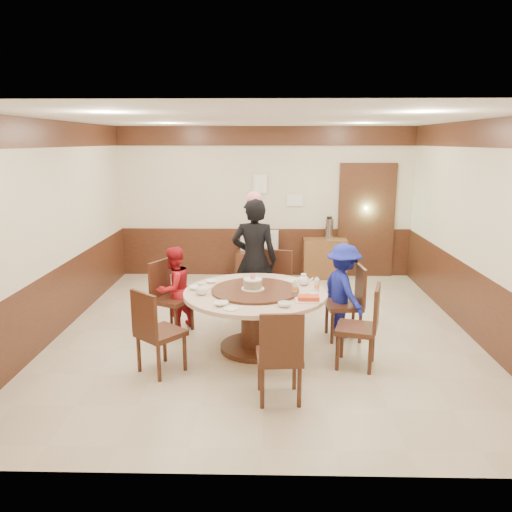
{
  "coord_description": "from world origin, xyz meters",
  "views": [
    {
      "loc": [
        0.03,
        -6.39,
        2.53
      ],
      "look_at": [
        -0.11,
        -0.2,
        1.1
      ],
      "focal_mm": 35.0,
      "sensor_mm": 36.0,
      "label": 1
    }
  ],
  "objects_px": {
    "banquet_table": "(255,308)",
    "person_blue": "(343,290)",
    "person_standing": "(254,260)",
    "side_cabinet": "(325,258)",
    "person_red": "(174,289)",
    "television": "(259,241)",
    "birthday_cake": "(253,284)",
    "shrimp_platter": "(308,299)",
    "tv_stand": "(259,265)",
    "thermos": "(329,229)"
  },
  "relations": [
    {
      "from": "banquet_table",
      "to": "person_blue",
      "type": "xyz_separation_m",
      "value": [
        1.14,
        0.48,
        0.09
      ]
    },
    {
      "from": "person_standing",
      "to": "side_cabinet",
      "type": "height_order",
      "value": "person_standing"
    },
    {
      "from": "person_red",
      "to": "person_blue",
      "type": "xyz_separation_m",
      "value": [
        2.26,
        -0.16,
        0.04
      ]
    },
    {
      "from": "banquet_table",
      "to": "television",
      "type": "relative_size",
      "value": 2.43
    },
    {
      "from": "television",
      "to": "side_cabinet",
      "type": "bearing_deg",
      "value": -172.42
    },
    {
      "from": "birthday_cake",
      "to": "person_red",
      "type": "bearing_deg",
      "value": 149.26
    },
    {
      "from": "shrimp_platter",
      "to": "tv_stand",
      "type": "relative_size",
      "value": 0.35
    },
    {
      "from": "person_red",
      "to": "person_blue",
      "type": "bearing_deg",
      "value": 122.16
    },
    {
      "from": "banquet_table",
      "to": "person_red",
      "type": "xyz_separation_m",
      "value": [
        -1.12,
        0.65,
        0.05
      ]
    },
    {
      "from": "person_blue",
      "to": "person_red",
      "type": "bearing_deg",
      "value": 63.32
    },
    {
      "from": "person_standing",
      "to": "tv_stand",
      "type": "bearing_deg",
      "value": -85.44
    },
    {
      "from": "banquet_table",
      "to": "person_standing",
      "type": "relative_size",
      "value": 0.98
    },
    {
      "from": "person_red",
      "to": "television",
      "type": "distance_m",
      "value": 2.92
    },
    {
      "from": "shrimp_platter",
      "to": "television",
      "type": "relative_size",
      "value": 0.42
    },
    {
      "from": "thermos",
      "to": "banquet_table",
      "type": "bearing_deg",
      "value": -110.95
    },
    {
      "from": "person_standing",
      "to": "birthday_cake",
      "type": "height_order",
      "value": "person_standing"
    },
    {
      "from": "person_red",
      "to": "thermos",
      "type": "distance_m",
      "value": 3.66
    },
    {
      "from": "banquet_table",
      "to": "side_cabinet",
      "type": "relative_size",
      "value": 2.17
    },
    {
      "from": "shrimp_platter",
      "to": "thermos",
      "type": "xyz_separation_m",
      "value": [
        0.68,
        3.74,
        0.16
      ]
    },
    {
      "from": "television",
      "to": "thermos",
      "type": "distance_m",
      "value": 1.33
    },
    {
      "from": "birthday_cake",
      "to": "television",
      "type": "height_order",
      "value": "birthday_cake"
    },
    {
      "from": "birthday_cake",
      "to": "tv_stand",
      "type": "bearing_deg",
      "value": 89.74
    },
    {
      "from": "banquet_table",
      "to": "tv_stand",
      "type": "bearing_deg",
      "value": 90.24
    },
    {
      "from": "person_blue",
      "to": "shrimp_platter",
      "type": "height_order",
      "value": "person_blue"
    },
    {
      "from": "thermos",
      "to": "shrimp_platter",
      "type": "bearing_deg",
      "value": -100.29
    },
    {
      "from": "shrimp_platter",
      "to": "thermos",
      "type": "bearing_deg",
      "value": 79.71
    },
    {
      "from": "banquet_table",
      "to": "person_blue",
      "type": "bearing_deg",
      "value": 22.98
    },
    {
      "from": "person_red",
      "to": "birthday_cake",
      "type": "xyz_separation_m",
      "value": [
        1.09,
        -0.65,
        0.27
      ]
    },
    {
      "from": "banquet_table",
      "to": "thermos",
      "type": "bearing_deg",
      "value": 69.05
    },
    {
      "from": "person_standing",
      "to": "shrimp_platter",
      "type": "bearing_deg",
      "value": 119.53
    },
    {
      "from": "television",
      "to": "side_cabinet",
      "type": "distance_m",
      "value": 1.28
    },
    {
      "from": "person_red",
      "to": "tv_stand",
      "type": "distance_m",
      "value": 2.94
    },
    {
      "from": "tv_stand",
      "to": "side_cabinet",
      "type": "distance_m",
      "value": 1.25
    },
    {
      "from": "tv_stand",
      "to": "person_red",
      "type": "bearing_deg",
      "value": -112.16
    },
    {
      "from": "banquet_table",
      "to": "side_cabinet",
      "type": "height_order",
      "value": "banquet_table"
    },
    {
      "from": "banquet_table",
      "to": "tv_stand",
      "type": "distance_m",
      "value": 3.36
    },
    {
      "from": "person_blue",
      "to": "side_cabinet",
      "type": "relative_size",
      "value": 1.56
    },
    {
      "from": "person_standing",
      "to": "thermos",
      "type": "bearing_deg",
      "value": -114.96
    },
    {
      "from": "person_red",
      "to": "shrimp_platter",
      "type": "bearing_deg",
      "value": 96.06
    },
    {
      "from": "person_standing",
      "to": "person_blue",
      "type": "xyz_separation_m",
      "value": [
        1.18,
        -0.6,
        -0.26
      ]
    },
    {
      "from": "person_red",
      "to": "shrimp_platter",
      "type": "relative_size",
      "value": 3.87
    },
    {
      "from": "tv_stand",
      "to": "side_cabinet",
      "type": "height_order",
      "value": "side_cabinet"
    },
    {
      "from": "birthday_cake",
      "to": "side_cabinet",
      "type": "distance_m",
      "value": 3.63
    },
    {
      "from": "television",
      "to": "thermos",
      "type": "height_order",
      "value": "thermos"
    },
    {
      "from": "person_blue",
      "to": "thermos",
      "type": "height_order",
      "value": "person_blue"
    },
    {
      "from": "television",
      "to": "side_cabinet",
      "type": "height_order",
      "value": "television"
    },
    {
      "from": "birthday_cake",
      "to": "banquet_table",
      "type": "bearing_deg",
      "value": 0.18
    },
    {
      "from": "tv_stand",
      "to": "person_blue",
      "type": "bearing_deg",
      "value": -68.03
    },
    {
      "from": "person_standing",
      "to": "side_cabinet",
      "type": "relative_size",
      "value": 2.21
    },
    {
      "from": "person_standing",
      "to": "person_blue",
      "type": "height_order",
      "value": "person_standing"
    }
  ]
}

